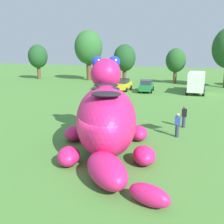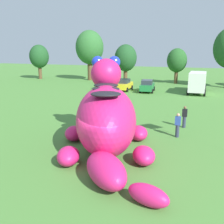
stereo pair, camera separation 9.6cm
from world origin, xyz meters
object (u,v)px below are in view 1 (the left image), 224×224
at_px(car_green, 146,86).
at_px(box_truck, 197,82).
at_px(spectator_near_inflatable, 184,117).
at_px(car_orange, 105,84).
at_px(car_yellow, 123,85).
at_px(giant_inflatable_creature, 106,118).
at_px(spectator_by_cars, 114,87).
at_px(spectator_far_side, 177,125).

relative_size(car_green, box_truck, 0.66).
xyz_separation_m(car_green, spectator_near_inflatable, (6.68, -16.35, -0.01)).
xyz_separation_m(car_orange, car_yellow, (2.97, -0.11, 0.00)).
distance_m(car_orange, car_green, 6.50).
bearing_deg(giant_inflatable_creature, car_orange, 111.82).
distance_m(spectator_by_cars, spectator_far_side, 18.81).
bearing_deg(car_orange, spectator_far_side, -55.78).
xyz_separation_m(giant_inflatable_creature, car_green, (-2.75, 22.94, -1.17)).
xyz_separation_m(box_truck, spectator_near_inflatable, (-0.11, -17.64, -0.75)).
relative_size(car_green, spectator_far_side, 2.49).
height_order(car_green, spectator_by_cars, car_green).
height_order(car_green, box_truck, box_truck).
relative_size(car_green, spectator_by_cars, 2.49).
relative_size(car_yellow, spectator_near_inflatable, 2.41).
height_order(car_green, spectator_near_inflatable, car_green).
height_order(giant_inflatable_creature, box_truck, giant_inflatable_creature).
distance_m(giant_inflatable_creature, car_orange, 24.92).
distance_m(car_yellow, spectator_by_cars, 3.17).
distance_m(giant_inflatable_creature, spectator_far_side, 5.62).
relative_size(box_truck, spectator_by_cars, 3.74).
distance_m(giant_inflatable_creature, box_truck, 24.57).
distance_m(car_orange, spectator_near_inflatable, 21.14).
xyz_separation_m(car_yellow, box_truck, (10.32, 1.23, 0.74)).
bearing_deg(box_truck, spectator_by_cars, -157.48).
bearing_deg(car_green, car_yellow, 178.91).
bearing_deg(box_truck, spectator_near_inflatable, -90.35).
bearing_deg(car_green, giant_inflatable_creature, -83.16).
relative_size(car_yellow, spectator_by_cars, 2.41).
height_order(giant_inflatable_creature, spectator_by_cars, giant_inflatable_creature).
xyz_separation_m(giant_inflatable_creature, spectator_near_inflatable, (3.93, 6.59, -1.17)).
bearing_deg(spectator_far_side, car_orange, 124.22).
bearing_deg(car_yellow, spectator_by_cars, -94.82).
relative_size(car_yellow, box_truck, 0.64).
bearing_deg(box_truck, car_orange, -175.17).
xyz_separation_m(giant_inflatable_creature, spectator_by_cars, (-6.55, 19.85, -1.17)).
relative_size(car_green, spectator_near_inflatable, 2.49).
relative_size(car_orange, car_yellow, 1.03).
distance_m(giant_inflatable_creature, car_green, 23.13).
distance_m(box_truck, spectator_near_inflatable, 17.66).
height_order(car_orange, spectator_by_cars, car_orange).
relative_size(car_orange, spectator_by_cars, 2.48).
height_order(giant_inflatable_creature, car_orange, giant_inflatable_creature).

